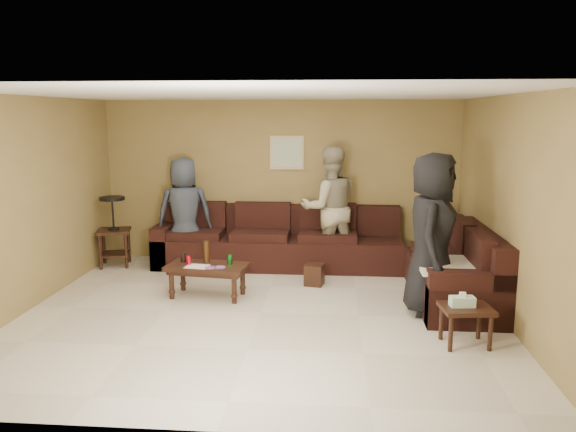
% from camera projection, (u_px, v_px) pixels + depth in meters
% --- Properties ---
extents(room, '(5.60, 5.50, 2.50)m').
position_uv_depth(room, '(260.00, 171.00, 6.25)').
color(room, beige).
rests_on(room, ground).
extents(sectional_sofa, '(4.65, 2.90, 0.97)m').
position_uv_depth(sectional_sofa, '(332.00, 255.00, 7.91)').
color(sectional_sofa, black).
rests_on(sectional_sofa, ground).
extents(coffee_table, '(1.05, 0.62, 0.70)m').
position_uv_depth(coffee_table, '(207.00, 269.00, 7.08)').
color(coffee_table, black).
rests_on(coffee_table, ground).
extents(end_table_left, '(0.57, 0.57, 1.06)m').
position_uv_depth(end_table_left, '(114.00, 230.00, 8.49)').
color(end_table_left, black).
rests_on(end_table_left, ground).
extents(side_table_right, '(0.53, 0.45, 0.55)m').
position_uv_depth(side_table_right, '(465.00, 311.00, 5.58)').
color(side_table_right, black).
rests_on(side_table_right, ground).
extents(waste_bin, '(0.28, 0.28, 0.29)m').
position_uv_depth(waste_bin, '(314.00, 275.00, 7.60)').
color(waste_bin, black).
rests_on(waste_bin, ground).
extents(wall_art, '(0.52, 0.04, 0.52)m').
position_uv_depth(wall_art, '(287.00, 153.00, 8.66)').
color(wall_art, tan).
rests_on(wall_art, ground).
extents(person_left, '(0.93, 0.74, 1.67)m').
position_uv_depth(person_left, '(185.00, 213.00, 8.38)').
color(person_left, '#2F3541').
rests_on(person_left, ground).
extents(person_middle, '(1.04, 0.89, 1.83)m').
position_uv_depth(person_middle, '(330.00, 208.00, 8.29)').
color(person_middle, tan).
rests_on(person_middle, ground).
extents(person_right, '(0.80, 1.03, 1.87)m').
position_uv_depth(person_right, '(432.00, 234.00, 6.40)').
color(person_right, black).
rests_on(person_right, ground).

